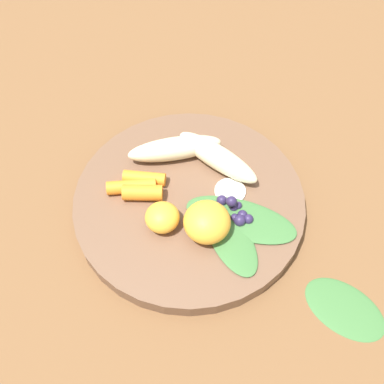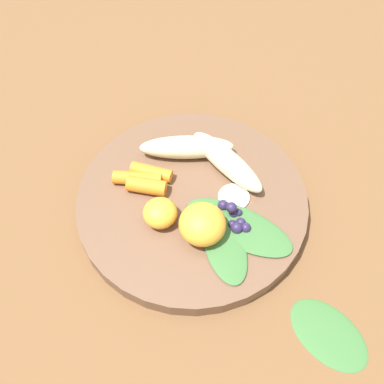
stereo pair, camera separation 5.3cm
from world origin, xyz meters
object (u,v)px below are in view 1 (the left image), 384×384
at_px(banana_peeled_left, 178,149).
at_px(orange_segment_near, 210,222).
at_px(bowl, 192,202).
at_px(kale_leaf_stray, 348,308).
at_px(banana_peeled_right, 220,157).

relative_size(banana_peeled_left, orange_segment_near, 2.25).
xyz_separation_m(bowl, kale_leaf_stray, (0.17, -0.14, -0.01)).
distance_m(bowl, orange_segment_near, 0.06).
height_order(banana_peeled_right, orange_segment_near, orange_segment_near).
bearing_deg(banana_peeled_left, bowl, 94.72).
relative_size(orange_segment_near, kale_leaf_stray, 0.59).
bearing_deg(orange_segment_near, bowl, 112.35).
height_order(bowl, banana_peeled_right, banana_peeled_right).
bearing_deg(banana_peeled_right, bowl, 94.42).
xyz_separation_m(bowl, banana_peeled_right, (0.04, 0.05, 0.03)).
bearing_deg(kale_leaf_stray, bowl, 179.33).
bearing_deg(banana_peeled_left, orange_segment_near, 97.82).
height_order(banana_peeled_left, kale_leaf_stray, banana_peeled_left).
xyz_separation_m(banana_peeled_right, kale_leaf_stray, (0.13, -0.19, -0.03)).
bearing_deg(orange_segment_near, kale_leaf_stray, -30.26).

